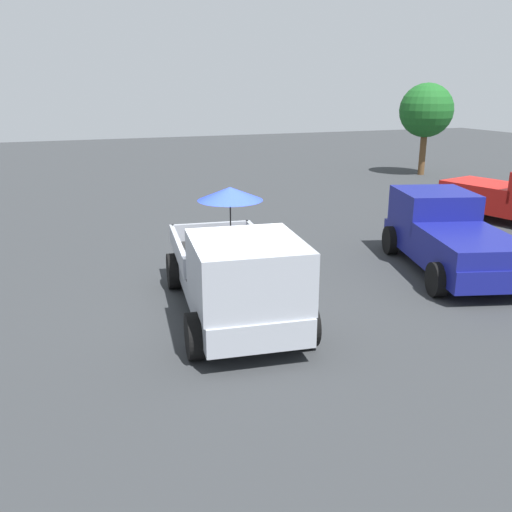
{
  "coord_description": "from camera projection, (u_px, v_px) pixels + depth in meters",
  "views": [
    {
      "loc": [
        9.84,
        -3.24,
        4.4
      ],
      "look_at": [
        -0.13,
        0.57,
        1.1
      ],
      "focal_mm": 38.74,
      "sensor_mm": 36.0,
      "label": 1
    }
  ],
  "objects": [
    {
      "name": "pickup_truck_far",
      "position": [
        447.0,
        235.0,
        13.62
      ],
      "size": [
        5.11,
        3.18,
        1.8
      ],
      "rotation": [
        0.0,
        0.0,
        2.86
      ],
      "color": "black",
      "rests_on": "ground"
    },
    {
      "name": "tree_by_lot",
      "position": [
        426.0,
        111.0,
        27.64
      ],
      "size": [
        2.67,
        2.67,
        4.56
      ],
      "color": "brown",
      "rests_on": "ground"
    },
    {
      "name": "pickup_truck_main",
      "position": [
        236.0,
        273.0,
        10.51
      ],
      "size": [
        5.24,
        2.76,
        2.36
      ],
      "rotation": [
        0.0,
        0.0,
        -0.12
      ],
      "color": "black",
      "rests_on": "ground"
    },
    {
      "name": "ground_plane",
      "position": [
        232.0,
        313.0,
        11.18
      ],
      "size": [
        80.0,
        80.0,
        0.0
      ],
      "primitive_type": "plane",
      "color": "#2D3033"
    }
  ]
}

